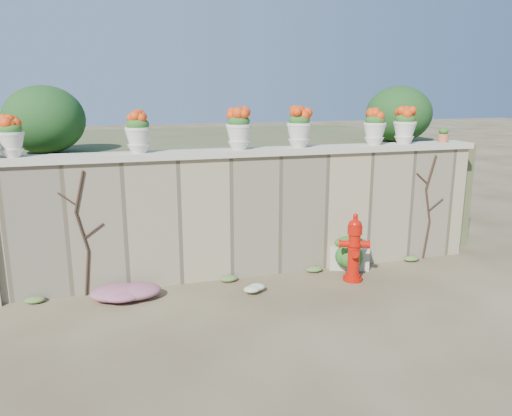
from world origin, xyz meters
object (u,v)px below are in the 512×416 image
object	(u,v)px
urn_pot_0	(11,137)
terracotta_pot	(443,136)
fire_hydrant	(354,248)
planter_box	(348,253)

from	to	relation	value
urn_pot_0	terracotta_pot	world-z (taller)	urn_pot_0
terracotta_pot	fire_hydrant	bearing A→B (deg)	-158.72
terracotta_pot	planter_box	bearing A→B (deg)	-172.61
fire_hydrant	planter_box	world-z (taller)	fire_hydrant
fire_hydrant	terracotta_pot	xyz separation A→B (m)	(2.14, 0.83, 1.65)
planter_box	terracotta_pot	xyz separation A→B (m)	(1.93, 0.25, 1.96)
planter_box	terracotta_pot	bearing A→B (deg)	28.43
urn_pot_0	terracotta_pot	bearing A→B (deg)	0.00
planter_box	urn_pot_0	xyz separation A→B (m)	(-5.18, 0.25, 2.12)
urn_pot_0	terracotta_pot	distance (m)	7.11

